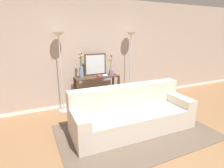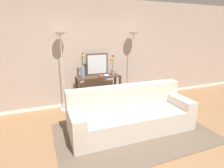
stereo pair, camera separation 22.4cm
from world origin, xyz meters
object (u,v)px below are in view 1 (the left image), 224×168
at_px(vase_tall_flowers, 81,68).
at_px(book_row_under_console, 86,107).
at_px(floor_lamp_right, 131,48).
at_px(vase_short_flowers, 111,68).
at_px(floor_lamp_left, 60,51).
at_px(console_table, 97,86).
at_px(wall_mirror, 95,64).
at_px(fruit_bowl, 100,76).
at_px(book_stack, 104,76).
at_px(couch, 132,115).

distance_m(vase_tall_flowers, book_row_under_console, 1.04).
bearing_deg(floor_lamp_right, vase_short_flowers, -171.61).
distance_m(floor_lamp_left, floor_lamp_right, 1.94).
bearing_deg(floor_lamp_right, console_table, -174.68).
xyz_separation_m(wall_mirror, vase_short_flowers, (0.38, -0.16, -0.10)).
xyz_separation_m(floor_lamp_right, fruit_bowl, (-1.01, -0.22, -0.66)).
relative_size(fruit_bowl, book_row_under_console, 0.62).
bearing_deg(book_stack, floor_lamp_right, 13.42).
xyz_separation_m(floor_lamp_right, book_stack, (-0.89, -0.21, -0.67)).
bearing_deg(couch, console_table, 99.08).
height_order(couch, book_row_under_console, couch).
height_order(console_table, vase_short_flowers, vase_short_flowers).
bearing_deg(fruit_bowl, vase_short_flowers, 19.40).
xyz_separation_m(fruit_bowl, book_stack, (0.12, 0.01, -0.01)).
distance_m(fruit_bowl, book_stack, 0.12).
bearing_deg(wall_mirror, floor_lamp_left, -175.90).
bearing_deg(book_stack, book_row_under_console, 167.05).
height_order(fruit_bowl, book_row_under_console, fruit_bowl).
height_order(console_table, wall_mirror, wall_mirror).
height_order(vase_tall_flowers, fruit_bowl, vase_tall_flowers).
height_order(floor_lamp_left, book_stack, floor_lamp_left).
relative_size(couch, vase_tall_flowers, 3.93).
bearing_deg(fruit_bowl, couch, -81.88).
xyz_separation_m(console_table, vase_short_flowers, (0.40, 0.00, 0.45)).
xyz_separation_m(couch, floor_lamp_left, (-1.11, 1.51, 1.22)).
relative_size(console_table, floor_lamp_left, 0.59).
relative_size(console_table, wall_mirror, 1.97).
bearing_deg(couch, floor_lamp_left, 126.29).
relative_size(floor_lamp_right, book_row_under_console, 7.37).
xyz_separation_m(console_table, floor_lamp_left, (-0.88, 0.10, 0.95)).
distance_m(floor_lamp_left, book_row_under_console, 1.58).
relative_size(vase_short_flowers, fruit_bowl, 3.29).
bearing_deg(floor_lamp_left, wall_mirror, 4.10).
relative_size(couch, floor_lamp_right, 1.28).
xyz_separation_m(console_table, fruit_bowl, (0.04, -0.13, 0.30)).
bearing_deg(couch, vase_short_flowers, 82.79).
bearing_deg(fruit_bowl, floor_lamp_right, 12.45).
bearing_deg(book_stack, vase_short_flowers, 25.70).
distance_m(vase_short_flowers, book_stack, 0.31).
height_order(floor_lamp_left, vase_short_flowers, floor_lamp_left).
distance_m(floor_lamp_left, vase_tall_flowers, 0.65).
height_order(couch, floor_lamp_right, floor_lamp_right).
xyz_separation_m(floor_lamp_left, vase_tall_flowers, (0.48, -0.07, -0.44)).
bearing_deg(wall_mirror, book_row_under_console, -155.94).
height_order(couch, vase_tall_flowers, vase_tall_flowers).
xyz_separation_m(floor_lamp_right, vase_short_flowers, (-0.65, -0.10, -0.51)).
bearing_deg(book_row_under_console, fruit_bowl, -18.20).
bearing_deg(floor_lamp_right, floor_lamp_left, 180.00).
height_order(couch, fruit_bowl, fruit_bowl).
distance_m(couch, floor_lamp_right, 2.11).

